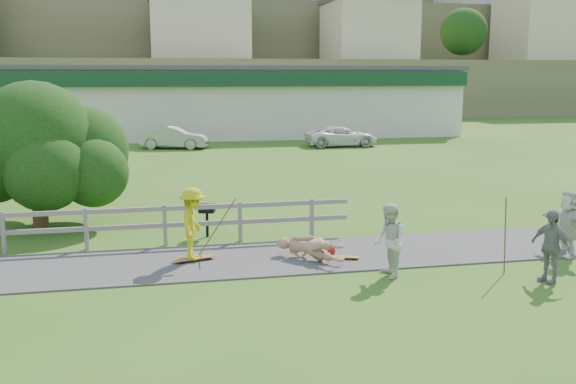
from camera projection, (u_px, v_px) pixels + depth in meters
name	position (u px, v px, depth m)	size (l,w,h in m)	color
ground	(260.00, 279.00, 14.25)	(260.00, 260.00, 0.00)	#325E1B
path	(250.00, 259.00, 15.69)	(34.00, 3.00, 0.04)	#363639
fence	(61.00, 224.00, 16.36)	(15.05, 0.10, 1.10)	slate
strip_mall	(236.00, 100.00, 48.23)	(32.50, 10.75, 5.10)	beige
hillside	(163.00, 10.00, 99.55)	(220.00, 67.00, 47.50)	#515B35
skater_rider	(193.00, 228.00, 15.32)	(1.12, 0.64, 1.73)	#BAB611
skater_fallen	(310.00, 248.00, 15.53)	(1.80, 0.43, 0.66)	tan
spectator_a	(389.00, 241.00, 14.20)	(0.81, 0.63, 1.67)	beige
spectator_b	(550.00, 246.00, 13.91)	(0.94, 0.39, 1.61)	slate
spectator_d	(568.00, 223.00, 15.85)	(1.57, 0.50, 1.69)	beige
car_silver	(174.00, 137.00, 39.31)	(1.45, 4.16, 1.37)	#929699
car_white	(342.00, 136.00, 40.54)	(2.09, 4.54, 1.26)	white
tree	(37.00, 170.00, 18.92)	(5.61, 5.61, 3.37)	black
bbq	(207.00, 221.00, 17.87)	(0.42, 0.32, 0.92)	black
longboard_rider	(194.00, 260.00, 15.47)	(1.00, 0.24, 0.11)	brown
longboard_fallen	(343.00, 259.00, 15.64)	(0.80, 0.20, 0.09)	brown
helmet	(330.00, 250.00, 16.02)	(0.29, 0.29, 0.29)	#B6131A
pole_rider	(217.00, 222.00, 15.82)	(0.03, 0.03, 1.76)	brown
pole_spec_left	(505.00, 236.00, 14.44)	(0.03, 0.03, 1.80)	brown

